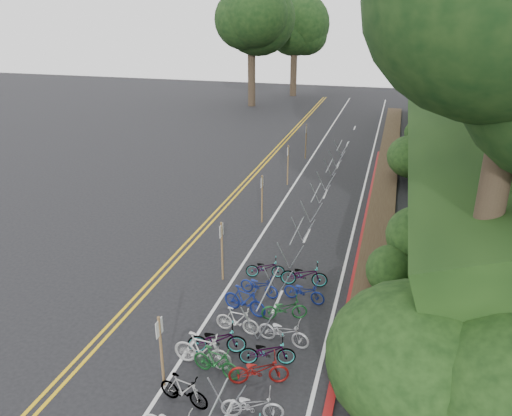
{
  "coord_description": "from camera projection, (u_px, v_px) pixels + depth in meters",
  "views": [
    {
      "loc": [
        6.67,
        -11.51,
        10.14
      ],
      "look_at": [
        0.67,
        9.64,
        1.3
      ],
      "focal_mm": 35.0,
      "sensor_mm": 36.0,
      "label": 1
    }
  ],
  "objects": [
    {
      "name": "road_markings",
      "position": [
        258.0,
        229.0,
        24.59
      ],
      "size": [
        7.47,
        80.0,
        0.01
      ],
      "color": "gold",
      "rests_on": "ground"
    },
    {
      "name": "ground",
      "position": [
        152.0,
        353.0,
        15.74
      ],
      "size": [
        120.0,
        120.0,
        0.0
      ],
      "primitive_type": "plane",
      "color": "black",
      "rests_on": "ground"
    },
    {
      "name": "bike_racks_rest",
      "position": [
        316.0,
        198.0,
        26.27
      ],
      "size": [
        1.14,
        23.0,
        1.17
      ],
      "color": "#989DA6",
      "rests_on": "ground"
    },
    {
      "name": "signposts_rest",
      "position": [
        276.0,
        177.0,
        27.55
      ],
      "size": [
        0.08,
        18.4,
        2.5
      ],
      "color": "brown",
      "rests_on": "ground"
    },
    {
      "name": "signpost_near",
      "position": [
        161.0,
        347.0,
        13.94
      ],
      "size": [
        0.08,
        0.4,
        2.33
      ],
      "color": "brown",
      "rests_on": "ground"
    },
    {
      "name": "embankment",
      "position": [
        507.0,
        150.0,
        28.5
      ],
      "size": [
        14.3,
        48.14,
        9.11
      ],
      "color": "black",
      "rests_on": "ground"
    },
    {
      "name": "bike_front",
      "position": [
        202.0,
        350.0,
        15.01
      ],
      "size": [
        0.65,
        1.92,
        1.14
      ],
      "primitive_type": "imported",
      "rotation": [
        0.0,
        0.0,
        1.51
      ],
      "color": "beige",
      "rests_on": "ground"
    },
    {
      "name": "bike_valet",
      "position": [
        254.0,
        335.0,
        15.86
      ],
      "size": [
        3.08,
        10.31,
        1.04
      ],
      "color": "beige",
      "rests_on": "ground"
    },
    {
      "name": "red_curb",
      "position": [
        365.0,
        224.0,
        24.99
      ],
      "size": [
        0.25,
        28.0,
        0.1
      ],
      "primitive_type": "cube",
      "color": "maroon",
      "rests_on": "ground"
    }
  ]
}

